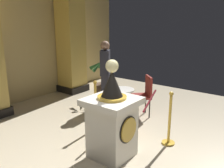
{
  "coord_description": "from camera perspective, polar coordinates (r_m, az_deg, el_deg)",
  "views": [
    {
      "loc": [
        -2.53,
        -1.82,
        2.24
      ],
      "look_at": [
        0.38,
        0.44,
        1.25
      ],
      "focal_mm": 39.18,
      "sensor_mm": 36.0,
      "label": 1
    }
  ],
  "objects": [
    {
      "name": "pedestal_clock",
      "position": [
        4.02,
        0.05,
        -8.6
      ],
      "size": [
        0.78,
        0.78,
        1.64
      ],
      "color": "silver",
      "rests_on": "ground_plane"
    },
    {
      "name": "stanchion_near",
      "position": [
        4.63,
        13.21,
        -9.53
      ],
      "size": [
        0.24,
        0.24,
        1.01
      ],
      "color": "gold",
      "rests_on": "ground_plane"
    },
    {
      "name": "stanchion_far",
      "position": [
        5.11,
        -3.85,
        -6.58
      ],
      "size": [
        0.24,
        0.24,
        1.05
      ],
      "color": "gold",
      "rests_on": "ground_plane"
    },
    {
      "name": "velvet_rope",
      "position": [
        4.66,
        4.33,
        -3.21
      ],
      "size": [
        0.93,
        0.95,
        0.22
      ],
      "color": "#591419"
    },
    {
      "name": "column_right",
      "position": [
        7.66,
        -9.69,
        12.63
      ],
      "size": [
        0.79,
        0.79,
        3.94
      ],
      "color": "black",
      "rests_on": "ground_plane"
    },
    {
      "name": "potted_palm_right",
      "position": [
        6.87,
        -1.94,
        -0.91
      ],
      "size": [
        0.79,
        0.71,
        1.19
      ],
      "color": "#4C3828",
      "rests_on": "ground_plane"
    },
    {
      "name": "bystander_guest",
      "position": [
        6.26,
        -1.59,
        2.73
      ],
      "size": [
        0.42,
        0.38,
        1.71
      ],
      "color": "#26262D",
      "rests_on": "ground_plane"
    },
    {
      "name": "cafe_table",
      "position": [
        5.41,
        2.46,
        -4.03
      ],
      "size": [
        0.51,
        0.51,
        0.76
      ],
      "color": "#332D28",
      "rests_on": "ground_plane"
    },
    {
      "name": "cafe_chair_red",
      "position": [
        5.77,
        7.61,
        -1.97
      ],
      "size": [
        0.57,
        0.57,
        0.96
      ],
      "color": "black",
      "rests_on": "ground_plane"
    }
  ]
}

